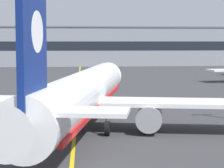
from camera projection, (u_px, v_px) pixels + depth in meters
taxiway_centreline at (77, 106)px, 58.22m from camera, size 6.99×179.89×0.01m
airliner_foreground at (81, 95)px, 41.87m from camera, size 32.30×41.16×11.65m
safety_cone_by_nose_gear at (77, 104)px, 58.65m from camera, size 0.44×0.44×0.55m
terminal_building at (75, 46)px, 151.59m from camera, size 142.28×12.40×12.86m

